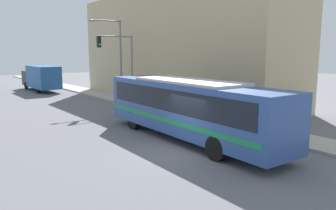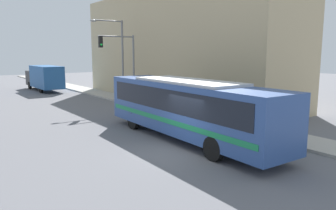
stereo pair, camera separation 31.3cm
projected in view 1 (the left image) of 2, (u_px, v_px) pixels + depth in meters
ground_plane at (186, 151)px, 14.86m from camera, size 120.00×120.00×0.00m
sidewalk at (103, 95)px, 34.00m from camera, size 2.45×70.00×0.13m
building_facade at (174, 46)px, 30.64m from camera, size 6.00×25.03×10.01m
city_bus at (188, 105)px, 16.57m from camera, size 2.94×11.93×3.08m
delivery_truck at (41, 77)px, 38.01m from camera, size 2.28×8.29×2.93m
fire_hydrant at (216, 116)px, 20.29m from camera, size 0.26×0.35×0.81m
traffic_light_pole at (121, 57)px, 27.20m from camera, size 3.28×0.35×5.75m
parking_meter at (174, 100)px, 23.51m from camera, size 0.14×0.14×1.42m
street_lamp at (116, 53)px, 29.24m from camera, size 3.10×0.28×7.13m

